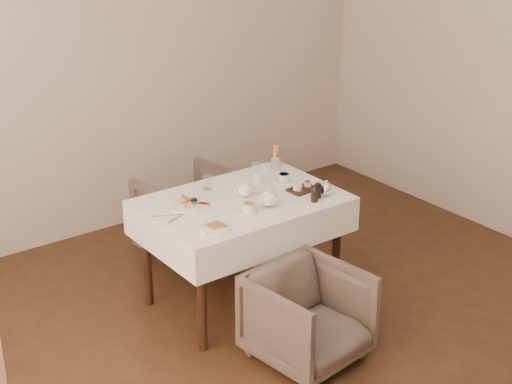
{
  "coord_description": "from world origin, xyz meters",
  "views": [
    {
      "loc": [
        -2.78,
        -2.95,
        2.77
      ],
      "look_at": [
        -0.01,
        0.8,
        0.82
      ],
      "focal_mm": 55.0,
      "sensor_mm": 36.0,
      "label": 1
    }
  ],
  "objects_px": {
    "armchair_far": "(194,215)",
    "breakfast_plate": "(190,204)",
    "table": "(242,215)",
    "armchair_near": "(308,317)",
    "teapot_centre": "(245,189)"
  },
  "relations": [
    {
      "from": "armchair_far",
      "to": "breakfast_plate",
      "type": "bearing_deg",
      "value": 47.24
    },
    {
      "from": "table",
      "to": "armchair_near",
      "type": "distance_m",
      "value": 0.87
    },
    {
      "from": "teapot_centre",
      "to": "armchair_near",
      "type": "bearing_deg",
      "value": -89.28
    },
    {
      "from": "table",
      "to": "teapot_centre",
      "type": "height_order",
      "value": "teapot_centre"
    },
    {
      "from": "breakfast_plate",
      "to": "teapot_centre",
      "type": "xyz_separation_m",
      "value": [
        0.37,
        -0.1,
        0.05
      ]
    },
    {
      "from": "table",
      "to": "breakfast_plate",
      "type": "relative_size",
      "value": 4.95
    },
    {
      "from": "table",
      "to": "breakfast_plate",
      "type": "height_order",
      "value": "breakfast_plate"
    },
    {
      "from": "armchair_far",
      "to": "teapot_centre",
      "type": "relative_size",
      "value": 4.88
    },
    {
      "from": "armchair_far",
      "to": "table",
      "type": "bearing_deg",
      "value": 72.4
    },
    {
      "from": "breakfast_plate",
      "to": "teapot_centre",
      "type": "height_order",
      "value": "teapot_centre"
    },
    {
      "from": "armchair_near",
      "to": "teapot_centre",
      "type": "bearing_deg",
      "value": 74.4
    },
    {
      "from": "armchair_far",
      "to": "teapot_centre",
      "type": "height_order",
      "value": "teapot_centre"
    },
    {
      "from": "table",
      "to": "teapot_centre",
      "type": "xyz_separation_m",
      "value": [
        0.04,
        0.01,
        0.17
      ]
    },
    {
      "from": "armchair_near",
      "to": "breakfast_plate",
      "type": "relative_size",
      "value": 2.43
    },
    {
      "from": "breakfast_plate",
      "to": "teapot_centre",
      "type": "distance_m",
      "value": 0.39
    }
  ]
}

